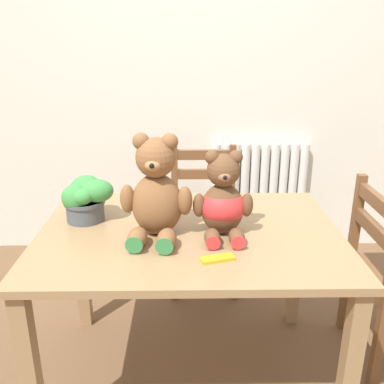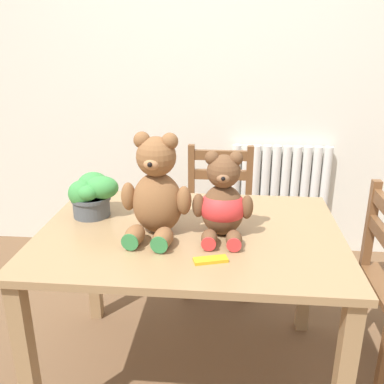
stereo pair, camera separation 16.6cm
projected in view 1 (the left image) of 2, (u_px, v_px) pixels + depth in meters
name	position (u px, v px, depth m)	size (l,w,h in m)	color
wall_back	(187.00, 65.00, 2.80)	(8.00, 0.04, 2.60)	silver
radiator	(258.00, 202.00, 3.06)	(0.68, 0.10, 0.79)	white
dining_table	(190.00, 253.00, 1.78)	(1.22, 0.88, 0.73)	#9E7A51
wooden_chair_behind	(204.00, 217.00, 2.64)	(0.40, 0.41, 0.85)	brown
teddy_bear_left	(156.00, 193.00, 1.65)	(0.29, 0.29, 0.41)	brown
teddy_bear_right	(223.00, 202.00, 1.67)	(0.24, 0.24, 0.34)	brown
potted_plant	(86.00, 198.00, 1.81)	(0.21, 0.19, 0.19)	#4C5156
chocolate_bar	(217.00, 259.00, 1.50)	(0.12, 0.04, 0.01)	gold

